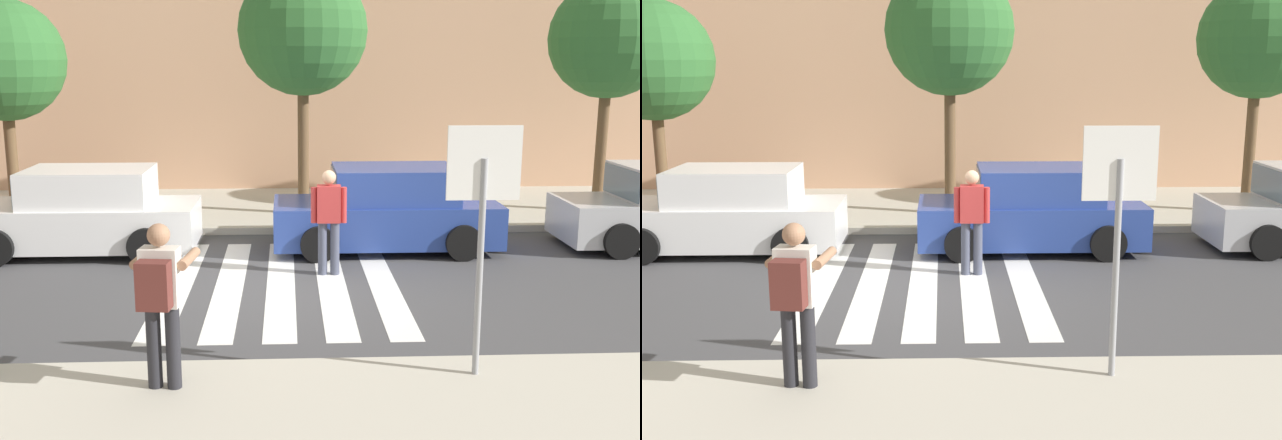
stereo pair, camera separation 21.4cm
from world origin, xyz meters
TOP-DOWN VIEW (x-y plane):
  - ground_plane at (0.00, 0.00)m, footprint 120.00×120.00m
  - sidewalk_far at (0.00, 6.00)m, footprint 60.00×4.80m
  - building_facade_far at (0.00, 10.40)m, footprint 56.00×4.00m
  - crosswalk_stripe_0 at (-1.60, 0.20)m, footprint 0.44×5.20m
  - crosswalk_stripe_1 at (-0.80, 0.20)m, footprint 0.44×5.20m
  - crosswalk_stripe_2 at (0.00, 0.20)m, footprint 0.44×5.20m
  - crosswalk_stripe_3 at (0.80, 0.20)m, footprint 0.44×5.20m
  - crosswalk_stripe_4 at (1.60, 0.20)m, footprint 0.44×5.20m
  - stop_sign at (2.11, -3.69)m, footprint 0.76×0.08m
  - photographer_with_backpack at (-1.17, -3.92)m, footprint 0.65×0.89m
  - pedestrian_crossing at (0.78, 0.67)m, footprint 0.58×0.25m
  - parked_car_white at (-3.55, 2.30)m, footprint 4.10×1.92m
  - parked_car_blue at (1.96, 2.30)m, footprint 4.10×1.92m
  - street_tree_west at (-5.70, 4.88)m, footprint 2.51×2.51m
  - street_tree_center at (0.48, 5.06)m, footprint 2.75×2.75m
  - street_tree_east at (7.06, 5.06)m, footprint 2.57×2.57m

SIDE VIEW (x-z plane):
  - ground_plane at x=0.00m, z-range 0.00..0.00m
  - crosswalk_stripe_0 at x=-1.60m, z-range 0.00..0.01m
  - crosswalk_stripe_1 at x=-0.80m, z-range 0.00..0.01m
  - crosswalk_stripe_2 at x=0.00m, z-range 0.00..0.01m
  - crosswalk_stripe_3 at x=0.80m, z-range 0.00..0.01m
  - crosswalk_stripe_4 at x=1.60m, z-range 0.00..0.01m
  - sidewalk_far at x=0.00m, z-range 0.00..0.14m
  - parked_car_white at x=-3.55m, z-range -0.05..1.50m
  - parked_car_blue at x=1.96m, z-range -0.05..1.50m
  - pedestrian_crossing at x=0.78m, z-range 0.11..1.84m
  - photographer_with_backpack at x=-1.17m, z-range 0.31..2.03m
  - stop_sign at x=2.11m, z-range 0.75..3.41m
  - building_facade_far at x=0.00m, z-range 0.00..5.71m
  - street_tree_west at x=-5.70m, z-range 1.15..5.72m
  - street_tree_east at x=7.06m, z-range 1.36..6.41m
  - street_tree_center at x=0.48m, z-range 1.40..6.70m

